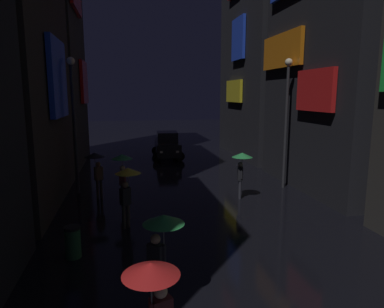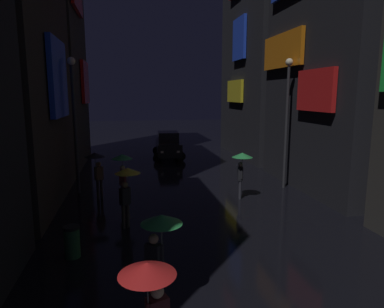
# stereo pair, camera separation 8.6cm
# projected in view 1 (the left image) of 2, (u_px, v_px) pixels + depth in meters

# --- Properties ---
(building_right_mid) EXTENTS (4.25, 8.22, 16.41)m
(building_right_mid) POSITION_uv_depth(u_px,v_px,m) (342.00, 17.00, 16.05)
(building_right_mid) COLOR black
(building_right_mid) RESTS_ON ground
(building_right_far) EXTENTS (4.25, 8.97, 21.07)m
(building_right_far) POSITION_uv_depth(u_px,v_px,m) (265.00, 11.00, 24.72)
(building_right_far) COLOR black
(building_right_far) RESTS_ON ground
(pedestrian_near_crossing_green) EXTENTS (0.90, 0.90, 2.12)m
(pedestrian_near_crossing_green) POSITION_uv_depth(u_px,v_px,m) (161.00, 235.00, 7.29)
(pedestrian_near_crossing_green) COLOR #38332D
(pedestrian_near_crossing_green) RESTS_ON ground
(pedestrian_foreground_left_green) EXTENTS (0.90, 0.90, 2.12)m
(pedestrian_foreground_left_green) POSITION_uv_depth(u_px,v_px,m) (122.00, 165.00, 14.50)
(pedestrian_foreground_left_green) COLOR #38332D
(pedestrian_foreground_left_green) RESTS_ON ground
(pedestrian_midstreet_left_green) EXTENTS (0.90, 0.90, 2.12)m
(pedestrian_midstreet_left_green) POSITION_uv_depth(u_px,v_px,m) (242.00, 163.00, 15.01)
(pedestrian_midstreet_left_green) COLOR #2D2D38
(pedestrian_midstreet_left_green) RESTS_ON ground
(pedestrian_far_right_red) EXTENTS (0.90, 0.90, 2.12)m
(pedestrian_far_right_red) POSITION_uv_depth(u_px,v_px,m) (154.00, 288.00, 5.27)
(pedestrian_far_right_red) COLOR #2D2D38
(pedestrian_far_right_red) RESTS_ON ground
(pedestrian_midstreet_centre_yellow) EXTENTS (0.90, 0.90, 2.12)m
(pedestrian_midstreet_centre_yellow) POSITION_uv_depth(u_px,v_px,m) (127.00, 181.00, 11.82)
(pedestrian_midstreet_centre_yellow) COLOR #38332D
(pedestrian_midstreet_centre_yellow) RESTS_ON ground
(pedestrian_foreground_right_black) EXTENTS (0.90, 0.90, 2.12)m
(pedestrian_foreground_right_black) POSITION_uv_depth(u_px,v_px,m) (96.00, 162.00, 15.03)
(pedestrian_foreground_right_black) COLOR #38332D
(pedestrian_foreground_right_black) RESTS_ON ground
(car_distant) EXTENTS (2.41, 4.23, 1.92)m
(car_distant) POSITION_uv_depth(u_px,v_px,m) (167.00, 145.00, 25.20)
(car_distant) COLOR black
(car_distant) RESTS_ON ground
(streetlamp_right_far) EXTENTS (0.36, 0.36, 6.31)m
(streetlamp_right_far) POSITION_uv_depth(u_px,v_px,m) (287.00, 110.00, 16.58)
(streetlamp_right_far) COLOR #2D2D33
(streetlamp_right_far) RESTS_ON ground
(streetlamp_left_far) EXTENTS (0.36, 0.36, 6.27)m
(streetlamp_left_far) POSITION_uv_depth(u_px,v_px,m) (74.00, 111.00, 15.58)
(streetlamp_left_far) COLOR #2D2D33
(streetlamp_left_far) RESTS_ON ground
(trash_bin) EXTENTS (0.46, 0.46, 0.93)m
(trash_bin) POSITION_uv_depth(u_px,v_px,m) (73.00, 242.00, 9.75)
(trash_bin) COLOR #265933
(trash_bin) RESTS_ON ground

